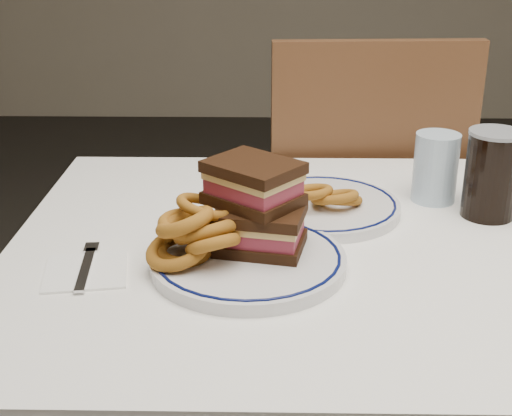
{
  "coord_description": "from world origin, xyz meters",
  "views": [
    {
      "loc": [
        -0.21,
        -1.05,
        1.25
      ],
      "look_at": [
        -0.23,
        -0.08,
        0.84
      ],
      "focal_mm": 50.0,
      "sensor_mm": 36.0,
      "label": 1
    }
  ],
  "objects_px": {
    "main_plate": "(248,260)",
    "beer_mug": "(494,174)",
    "chair_far": "(358,214)",
    "reuben_sandwich": "(257,206)",
    "far_plate": "(323,206)"
  },
  "relations": [
    {
      "from": "chair_far",
      "to": "main_plate",
      "type": "bearing_deg",
      "value": -110.32
    },
    {
      "from": "main_plate",
      "to": "beer_mug",
      "type": "height_order",
      "value": "beer_mug"
    },
    {
      "from": "reuben_sandwich",
      "to": "beer_mug",
      "type": "bearing_deg",
      "value": 22.84
    },
    {
      "from": "chair_far",
      "to": "beer_mug",
      "type": "relative_size",
      "value": 6.41
    },
    {
      "from": "main_plate",
      "to": "reuben_sandwich",
      "type": "xyz_separation_m",
      "value": [
        0.01,
        0.03,
        0.08
      ]
    },
    {
      "from": "reuben_sandwich",
      "to": "far_plate",
      "type": "distance_m",
      "value": 0.23
    },
    {
      "from": "reuben_sandwich",
      "to": "main_plate",
      "type": "bearing_deg",
      "value": -110.76
    },
    {
      "from": "chair_far",
      "to": "beer_mug",
      "type": "distance_m",
      "value": 0.59
    },
    {
      "from": "main_plate",
      "to": "beer_mug",
      "type": "distance_m",
      "value": 0.47
    },
    {
      "from": "beer_mug",
      "to": "chair_far",
      "type": "bearing_deg",
      "value": 108.18
    },
    {
      "from": "chair_far",
      "to": "far_plate",
      "type": "height_order",
      "value": "chair_far"
    },
    {
      "from": "chair_far",
      "to": "far_plate",
      "type": "xyz_separation_m",
      "value": [
        -0.13,
        -0.48,
        0.22
      ]
    },
    {
      "from": "reuben_sandwich",
      "to": "far_plate",
      "type": "xyz_separation_m",
      "value": [
        0.12,
        0.19,
        -0.08
      ]
    },
    {
      "from": "chair_far",
      "to": "far_plate",
      "type": "relative_size",
      "value": 3.61
    },
    {
      "from": "chair_far",
      "to": "main_plate",
      "type": "distance_m",
      "value": 0.78
    }
  ]
}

